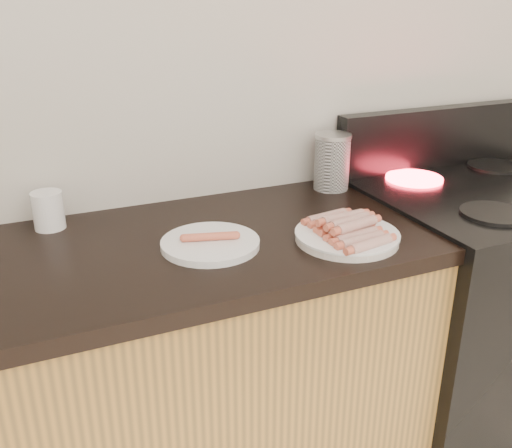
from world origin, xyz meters
name	(u,v)px	position (x,y,z in m)	size (l,w,h in m)	color
wall_back	(216,58)	(0.00, 2.00, 1.30)	(4.00, 0.04, 2.60)	silver
stove	(473,316)	(0.78, 1.68, 0.46)	(0.76, 0.65, 0.91)	black
stove_panel	(436,137)	(0.78, 1.96, 1.01)	(0.76, 0.06, 0.20)	black
burner_near_left	(494,213)	(0.61, 1.51, 0.92)	(0.18, 0.18, 0.01)	black
burner_far_left	(414,178)	(0.61, 1.84, 0.92)	(0.18, 0.18, 0.01)	#FF1E2D
burner_far_right	(495,166)	(0.95, 1.84, 0.92)	(0.18, 0.18, 0.01)	black
main_plate	(347,238)	(0.17, 1.54, 0.91)	(0.25, 0.25, 0.02)	white
side_plate	(210,244)	(-0.15, 1.64, 0.91)	(0.24, 0.24, 0.02)	white
hotdog_pile	(348,227)	(0.17, 1.54, 0.94)	(0.12, 0.23, 0.05)	maroon
plain_sausages	(210,237)	(-0.15, 1.64, 0.93)	(0.13, 0.05, 0.02)	#E08160
canister	(332,162)	(0.34, 1.91, 0.99)	(0.11, 0.11, 0.17)	silver
mug	(48,210)	(-0.50, 1.92, 0.95)	(0.08, 0.08, 0.10)	silver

